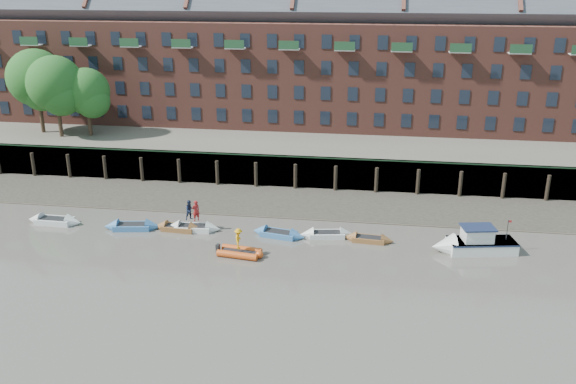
% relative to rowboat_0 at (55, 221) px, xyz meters
% --- Properties ---
extents(ground, '(220.00, 220.00, 0.00)m').
position_rel_rowboat_0_xyz_m(ground, '(17.41, -9.91, -0.25)').
color(ground, '#5B564F').
rests_on(ground, ground).
extents(foreshore, '(110.00, 8.00, 0.50)m').
position_rel_rowboat_0_xyz_m(foreshore, '(17.41, 8.09, -0.25)').
color(foreshore, '#3D382F').
rests_on(foreshore, ground).
extents(mud_band, '(110.00, 1.60, 0.10)m').
position_rel_rowboat_0_xyz_m(mud_band, '(17.41, 4.69, -0.25)').
color(mud_band, '#4C4336').
rests_on(mud_band, ground).
extents(river_wall, '(110.00, 1.23, 3.30)m').
position_rel_rowboat_0_xyz_m(river_wall, '(17.41, 12.47, 1.34)').
color(river_wall, '#2D2A26').
rests_on(river_wall, ground).
extents(bank_terrace, '(110.00, 28.00, 3.20)m').
position_rel_rowboat_0_xyz_m(bank_terrace, '(17.41, 26.09, 1.35)').
color(bank_terrace, '#5E594D').
rests_on(bank_terrace, ground).
extents(apartment_terrace, '(80.60, 15.56, 20.98)m').
position_rel_rowboat_0_xyz_m(apartment_terrace, '(17.41, 27.09, 12.57)').
color(apartment_terrace, brown).
rests_on(apartment_terrace, bank_terrace).
extents(tree_cluster, '(11.76, 7.74, 9.40)m').
position_rel_rowboat_0_xyz_m(tree_cluster, '(-8.21, 17.44, 8.75)').
color(tree_cluster, '#3A281C').
rests_on(tree_cluster, bank_terrace).
extents(rowboat_0, '(4.92, 1.55, 1.42)m').
position_rel_rowboat_0_xyz_m(rowboat_0, '(0.00, 0.00, 0.00)').
color(rowboat_0, silver).
rests_on(rowboat_0, ground).
extents(rowboat_1, '(4.89, 2.09, 1.37)m').
position_rel_rowboat_0_xyz_m(rowboat_1, '(7.12, -0.19, -0.01)').
color(rowboat_1, teal).
rests_on(rowboat_1, ground).
extents(rowboat_2, '(4.34, 1.52, 1.24)m').
position_rel_rowboat_0_xyz_m(rowboat_2, '(11.07, 0.12, -0.03)').
color(rowboat_2, brown).
rests_on(rowboat_2, ground).
extents(rowboat_3, '(4.66, 1.51, 1.34)m').
position_rel_rowboat_0_xyz_m(rowboat_3, '(12.30, 0.26, -0.01)').
color(rowboat_3, silver).
rests_on(rowboat_3, ground).
extents(rowboat_4, '(4.65, 2.16, 1.30)m').
position_rel_rowboat_0_xyz_m(rowboat_4, '(19.59, 0.09, -0.02)').
color(rowboat_4, teal).
rests_on(rowboat_4, ground).
extents(rowboat_5, '(4.57, 1.98, 1.28)m').
position_rel_rowboat_0_xyz_m(rowboat_5, '(23.53, 0.55, -0.02)').
color(rowboat_5, silver).
rests_on(rowboat_5, ground).
extents(rowboat_6, '(4.08, 1.50, 1.16)m').
position_rel_rowboat_0_xyz_m(rowboat_6, '(26.95, 0.16, -0.04)').
color(rowboat_6, brown).
rests_on(rowboat_6, ground).
extents(rib_tender, '(3.58, 2.06, 0.61)m').
position_rel_rowboat_0_xyz_m(rib_tender, '(17.34, -3.86, 0.01)').
color(rib_tender, '#CC4C17').
rests_on(rib_tender, ground).
extents(motor_launch, '(6.73, 3.26, 2.66)m').
position_rel_rowboat_0_xyz_m(motor_launch, '(34.58, -0.65, 0.43)').
color(motor_launch, silver).
rests_on(motor_launch, ground).
extents(person_rower_a, '(0.77, 0.75, 1.79)m').
position_rel_rowboat_0_xyz_m(person_rower_a, '(12.60, 0.31, 1.54)').
color(person_rower_a, maroon).
rests_on(person_rower_a, rowboat_3).
extents(person_rower_b, '(1.06, 1.03, 1.72)m').
position_rel_rowboat_0_xyz_m(person_rower_b, '(12.04, 0.47, 1.51)').
color(person_rower_b, '#19233F').
rests_on(person_rower_b, rowboat_3).
extents(person_rib_crew, '(0.69, 1.10, 1.64)m').
position_rel_rowboat_0_xyz_m(person_rib_crew, '(17.15, -3.84, 1.14)').
color(person_rib_crew, orange).
rests_on(person_rib_crew, rib_tender).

